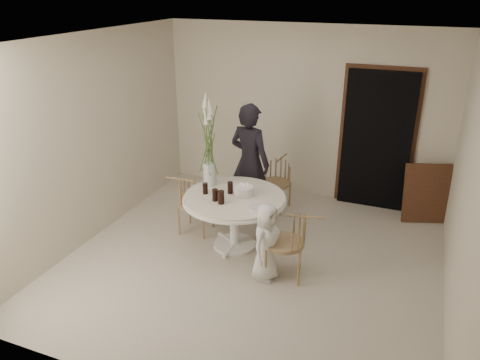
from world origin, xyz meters
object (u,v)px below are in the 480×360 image
at_px(chair_right, 294,237).
at_px(boy, 266,242).
at_px(chair_left, 188,197).
at_px(girl, 250,162).
at_px(table, 234,204).
at_px(flower_vase, 209,143).
at_px(chair_far, 278,176).
at_px(birthday_cake, 244,191).

bearing_deg(chair_right, boy, -76.85).
xyz_separation_m(chair_left, girl, (0.64, 0.70, 0.36)).
bearing_deg(chair_right, table, -125.41).
bearing_deg(chair_left, flower_vase, -87.71).
xyz_separation_m(chair_far, chair_left, (-0.92, -1.20, 0.00)).
bearing_deg(chair_far, flower_vase, -111.54).
bearing_deg(chair_far, boy, -71.03).
bearing_deg(birthday_cake, chair_far, 87.36).
bearing_deg(chair_far, birthday_cake, -87.15).
bearing_deg(chair_left, boy, -119.98).
height_order(girl, birthday_cake, girl).
xyz_separation_m(chair_far, boy, (0.45, -1.90, -0.02)).
height_order(table, chair_left, chair_left).
distance_m(chair_right, girl, 1.66).
distance_m(birthday_cake, flower_vase, 0.77).
bearing_deg(boy, flower_vase, 67.02).
xyz_separation_m(chair_left, boy, (1.38, -0.70, -0.02)).
height_order(chair_left, flower_vase, flower_vase).
bearing_deg(chair_left, girl, -45.52).
xyz_separation_m(chair_right, girl, (-1.03, 1.26, 0.33)).
relative_size(table, girl, 0.77).
height_order(chair_far, chair_left, same).
bearing_deg(table, chair_far, 83.36).
relative_size(chair_far, birthday_cake, 3.14).
relative_size(chair_right, boy, 0.86).
relative_size(table, boy, 1.39).
bearing_deg(chair_far, table, -91.15).
relative_size(chair_left, boy, 0.81).
height_order(chair_far, flower_vase, flower_vase).
bearing_deg(birthday_cake, flower_vase, 166.40).
height_order(girl, boy, girl).
bearing_deg(girl, chair_far, -106.26).
bearing_deg(chair_left, chair_far, -40.62).
bearing_deg(birthday_cake, chair_right, -29.47).
bearing_deg(chair_left, chair_right, -111.55).
height_order(boy, flower_vase, flower_vase).
xyz_separation_m(chair_right, flower_vase, (-1.35, 0.59, 0.79)).
bearing_deg(chair_right, flower_vase, -125.84).
height_order(table, chair_right, chair_right).
bearing_deg(flower_vase, girl, 64.76).
distance_m(chair_far, girl, 0.68).
bearing_deg(chair_far, girl, -113.86).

